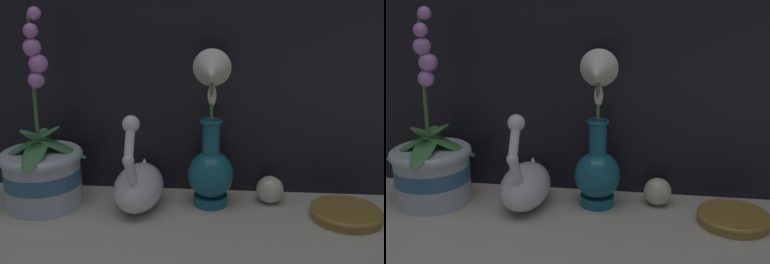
% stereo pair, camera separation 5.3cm
% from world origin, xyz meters
% --- Properties ---
extents(ground_plane, '(2.80, 2.80, 0.00)m').
position_xyz_m(ground_plane, '(0.00, 0.00, 0.00)').
color(ground_plane, '#BCB2A3').
extents(orchid_potted_plant, '(0.20, 0.21, 0.41)m').
position_xyz_m(orchid_potted_plant, '(-0.31, 0.10, 0.08)').
color(orchid_potted_plant, '#B2BCCC').
rests_on(orchid_potted_plant, ground_plane).
extents(swan_figurine, '(0.10, 0.19, 0.21)m').
position_xyz_m(swan_figurine, '(-0.11, 0.10, 0.05)').
color(swan_figurine, white).
rests_on(swan_figurine, ground_plane).
extents(blue_vase, '(0.10, 0.11, 0.33)m').
position_xyz_m(blue_vase, '(0.04, 0.12, 0.13)').
color(blue_vase, '#195B75').
rests_on(blue_vase, ground_plane).
extents(glass_sphere, '(0.06, 0.06, 0.06)m').
position_xyz_m(glass_sphere, '(0.17, 0.15, 0.03)').
color(glass_sphere, beige).
rests_on(glass_sphere, ground_plane).
extents(amber_dish, '(0.14, 0.14, 0.02)m').
position_xyz_m(amber_dish, '(0.32, 0.08, 0.01)').
color(amber_dish, olive).
rests_on(amber_dish, ground_plane).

